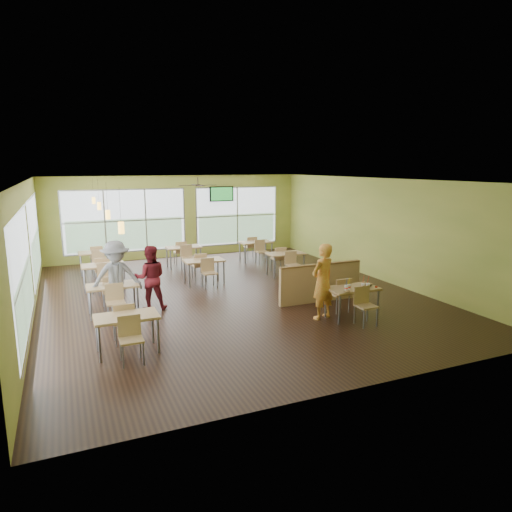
# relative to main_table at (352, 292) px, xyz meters

# --- Properties ---
(room) EXTENTS (12.00, 12.04, 3.20)m
(room) POSITION_rel_main_table_xyz_m (-2.00, 3.00, 0.97)
(room) COLOR black
(room) RESTS_ON ground
(window_bays) EXTENTS (9.24, 10.24, 2.38)m
(window_bays) POSITION_rel_main_table_xyz_m (-4.65, 6.08, 0.85)
(window_bays) COLOR white
(window_bays) RESTS_ON room
(main_table) EXTENTS (1.22, 1.52, 0.87)m
(main_table) POSITION_rel_main_table_xyz_m (0.00, 0.00, 0.00)
(main_table) COLOR tan
(main_table) RESTS_ON floor
(half_wall_divider) EXTENTS (2.40, 0.14, 1.04)m
(half_wall_divider) POSITION_rel_main_table_xyz_m (0.00, 1.45, -0.11)
(half_wall_divider) COLOR tan
(half_wall_divider) RESTS_ON floor
(dining_tables) EXTENTS (6.92, 8.72, 0.87)m
(dining_tables) POSITION_rel_main_table_xyz_m (-3.05, 4.71, -0.00)
(dining_tables) COLOR tan
(dining_tables) RESTS_ON floor
(pendant_lights) EXTENTS (0.11, 7.31, 0.86)m
(pendant_lights) POSITION_rel_main_table_xyz_m (-5.20, 3.68, 1.82)
(pendant_lights) COLOR #2D2119
(pendant_lights) RESTS_ON ceiling
(ceiling_fan) EXTENTS (1.25, 1.25, 0.29)m
(ceiling_fan) POSITION_rel_main_table_xyz_m (-2.00, 6.00, 2.32)
(ceiling_fan) COLOR #2D2119
(ceiling_fan) RESTS_ON ceiling
(tv_backwall) EXTENTS (1.00, 0.07, 0.60)m
(tv_backwall) POSITION_rel_main_table_xyz_m (-0.20, 8.90, 1.82)
(tv_backwall) COLOR black
(tv_backwall) RESTS_ON wall_back
(man_plaid) EXTENTS (0.77, 0.62, 1.81)m
(man_plaid) POSITION_rel_main_table_xyz_m (-0.67, 0.25, 0.27)
(man_plaid) COLOR #DF5918
(man_plaid) RESTS_ON floor
(patron_maroon) EXTENTS (0.89, 0.75, 1.64)m
(patron_maroon) POSITION_rel_main_table_xyz_m (-4.28, 2.55, 0.19)
(patron_maroon) COLOR maroon
(patron_maroon) RESTS_ON floor
(patron_grey) EXTENTS (1.18, 0.69, 1.82)m
(patron_grey) POSITION_rel_main_table_xyz_m (-5.09, 2.50, 0.28)
(patron_grey) COLOR slate
(patron_grey) RESTS_ON floor
(cup_blue) EXTENTS (0.09, 0.09, 0.33)m
(cup_blue) POSITION_rel_main_table_xyz_m (-0.29, -0.17, 0.19)
(cup_blue) COLOR white
(cup_blue) RESTS_ON main_table
(cup_yellow) EXTENTS (0.09, 0.09, 0.31)m
(cup_yellow) POSITION_rel_main_table_xyz_m (-0.19, -0.12, 0.18)
(cup_yellow) COLOR white
(cup_yellow) RESTS_ON main_table
(cup_red_near) EXTENTS (0.09, 0.09, 0.34)m
(cup_red_near) POSITION_rel_main_table_xyz_m (0.16, -0.19, 0.19)
(cup_red_near) COLOR white
(cup_red_near) RESTS_ON main_table
(cup_red_far) EXTENTS (0.10, 0.10, 0.36)m
(cup_red_far) POSITION_rel_main_table_xyz_m (0.26, -0.24, 0.19)
(cup_red_far) COLOR white
(cup_red_far) RESTS_ON main_table
(food_basket) EXTENTS (0.25, 0.25, 0.06)m
(food_basket) POSITION_rel_main_table_xyz_m (0.43, 0.00, 0.15)
(food_basket) COLOR black
(food_basket) RESTS_ON main_table
(ketchup_cup) EXTENTS (0.07, 0.07, 0.03)m
(ketchup_cup) POSITION_rel_main_table_xyz_m (0.52, -0.21, 0.13)
(ketchup_cup) COLOR #A51905
(ketchup_cup) RESTS_ON main_table
(wrapper_left) EXTENTS (0.18, 0.16, 0.04)m
(wrapper_left) POSITION_rel_main_table_xyz_m (-0.36, -0.30, 0.14)
(wrapper_left) COLOR #987149
(wrapper_left) RESTS_ON main_table
(wrapper_mid) EXTENTS (0.18, 0.16, 0.04)m
(wrapper_mid) POSITION_rel_main_table_xyz_m (-0.06, 0.10, 0.14)
(wrapper_mid) COLOR #987149
(wrapper_mid) RESTS_ON main_table
(wrapper_right) EXTENTS (0.17, 0.16, 0.04)m
(wrapper_right) POSITION_rel_main_table_xyz_m (0.17, -0.27, 0.14)
(wrapper_right) COLOR #987149
(wrapper_right) RESTS_ON main_table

